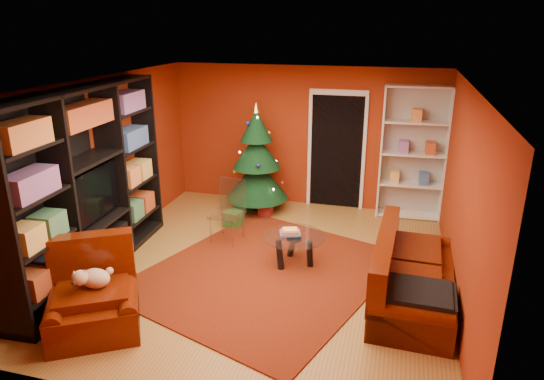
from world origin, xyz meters
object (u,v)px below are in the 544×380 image
(gift_box_green, at_px, (233,219))
(sofa, at_px, (415,270))
(gift_box_red, at_px, (266,210))
(armchair, at_px, (93,297))
(coffee_table, at_px, (294,250))
(christmas_tree, at_px, (257,159))
(acrylic_chair, at_px, (227,215))
(gift_box_teal, at_px, (245,200))
(white_bookshelf, at_px, (413,154))
(media_unit, at_px, (87,185))
(dog, at_px, (96,278))
(rug, at_px, (266,273))

(gift_box_green, distance_m, sofa, 3.40)
(gift_box_red, relative_size, armchair, 0.20)
(gift_box_green, height_order, sofa, sofa)
(gift_box_red, distance_m, coffee_table, 1.93)
(christmas_tree, xyz_separation_m, acrylic_chair, (-0.06, -1.44, -0.53))
(gift_box_teal, bearing_deg, coffee_table, -54.94)
(armchair, distance_m, sofa, 3.81)
(white_bookshelf, distance_m, acrylic_chair, 3.41)
(gift_box_red, xyz_separation_m, white_bookshelf, (2.48, 0.64, 1.06))
(coffee_table, bearing_deg, christmas_tree, 120.49)
(media_unit, distance_m, acrylic_chair, 2.16)
(gift_box_teal, distance_m, coffee_table, 2.44)
(acrylic_chair, bearing_deg, christmas_tree, 95.65)
(gift_box_teal, bearing_deg, gift_box_green, -83.94)
(gift_box_green, xyz_separation_m, dog, (-0.52, -3.12, 0.48))
(armchair, relative_size, sofa, 0.51)
(gift_box_red, height_order, acrylic_chair, acrylic_chair)
(gift_box_teal, height_order, coffee_table, coffee_table)
(sofa, bearing_deg, coffee_table, 73.39)
(gift_box_teal, height_order, gift_box_red, gift_box_teal)
(gift_box_green, bearing_deg, christmas_tree, 78.37)
(gift_box_green, xyz_separation_m, sofa, (2.95, -1.66, 0.31))
(white_bookshelf, height_order, acrylic_chair, white_bookshelf)
(dog, xyz_separation_m, acrylic_chair, (0.63, 2.52, -0.16))
(white_bookshelf, bearing_deg, gift_box_teal, -175.53)
(rug, xyz_separation_m, sofa, (1.97, -0.21, 0.43))
(christmas_tree, bearing_deg, acrylic_chair, -92.47)
(rug, relative_size, gift_box_red, 15.95)
(gift_box_green, bearing_deg, coffee_table, -39.76)
(white_bookshelf, height_order, dog, white_bookshelf)
(rug, xyz_separation_m, acrylic_chair, (-0.87, 0.85, 0.44))
(gift_box_red, relative_size, sofa, 0.10)
(armchair, bearing_deg, coffee_table, 17.94)
(gift_box_green, bearing_deg, armchair, -99.61)
(gift_box_teal, bearing_deg, acrylic_chair, -82.18)
(sofa, xyz_separation_m, acrylic_chair, (-2.84, 1.06, 0.01))
(christmas_tree, distance_m, acrylic_chair, 1.53)
(gift_box_teal, distance_m, dog, 4.08)
(white_bookshelf, height_order, coffee_table, white_bookshelf)
(armchair, bearing_deg, white_bookshelf, 21.68)
(christmas_tree, bearing_deg, gift_box_red, -44.59)
(coffee_table, bearing_deg, armchair, -131.31)
(media_unit, relative_size, christmas_tree, 1.64)
(rug, bearing_deg, gift_box_teal, 114.59)
(armchair, xyz_separation_m, coffee_table, (1.85, 2.10, -0.18))
(media_unit, bearing_deg, rug, 9.69)
(media_unit, bearing_deg, white_bookshelf, 34.49)
(white_bookshelf, relative_size, acrylic_chair, 2.64)
(white_bookshelf, bearing_deg, media_unit, -144.78)
(rug, xyz_separation_m, media_unit, (-2.33, -0.52, 1.27))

